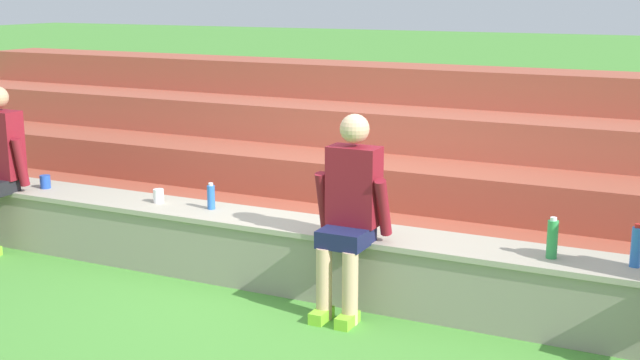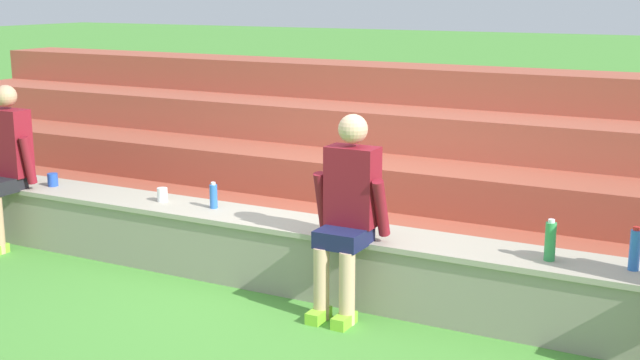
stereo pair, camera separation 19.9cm
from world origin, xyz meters
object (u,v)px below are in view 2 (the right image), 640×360
plastic_cup_middle (162,195)px  water_bottle_near_right (550,241)px  person_left_of_center (347,210)px  plastic_cup_left_end (53,180)px  person_far_left (4,163)px  water_bottle_near_left (214,196)px  water_bottle_mid_right (635,250)px

plastic_cup_middle → water_bottle_near_right: bearing=-1.0°
person_left_of_center → plastic_cup_middle: (-1.86, 0.30, -0.17)m
water_bottle_near_right → plastic_cup_left_end: size_ratio=2.39×
person_far_left → water_bottle_near_right: bearing=2.9°
water_bottle_near_right → water_bottle_near_left: size_ratio=1.29×
water_bottle_near_right → water_bottle_mid_right: (0.51, 0.06, 0.00)m
person_left_of_center → water_bottle_mid_right: size_ratio=5.02×
water_bottle_near_right → plastic_cup_middle: 3.19m
person_far_left → water_bottle_mid_right: bearing=3.3°
person_far_left → water_bottle_near_right: (4.69, 0.24, -0.11)m
water_bottle_near_right → water_bottle_mid_right: 0.51m
water_bottle_near_right → water_bottle_mid_right: size_ratio=0.99×
plastic_cup_middle → water_bottle_mid_right: bearing=0.0°
person_left_of_center → water_bottle_near_left: (-1.35, 0.32, -0.13)m
plastic_cup_left_end → water_bottle_near_left: bearing=1.3°
person_far_left → water_bottle_near_right: 4.70m
plastic_cup_left_end → person_far_left: bearing=-135.8°
water_bottle_mid_right → plastic_cup_left_end: bearing=-179.8°
plastic_cup_middle → water_bottle_near_left: bearing=2.3°
person_left_of_center → water_bottle_near_right: 1.36m
water_bottle_near_right → plastic_cup_left_end: 4.41m
plastic_cup_left_end → water_bottle_near_right: bearing=-0.5°
person_far_left → water_bottle_mid_right: size_ratio=5.10×
person_far_left → plastic_cup_left_end: person_far_left is taller
water_bottle_mid_right → water_bottle_near_right: bearing=-173.8°
person_left_of_center → person_far_left: bearing=179.9°
water_bottle_mid_right → plastic_cup_left_end: 4.91m
water_bottle_near_left → plastic_cup_middle: size_ratio=1.88×
water_bottle_near_left → person_far_left: bearing=-171.0°
water_bottle_mid_right → water_bottle_near_left: (-3.20, 0.02, -0.03)m
person_left_of_center → water_bottle_near_left: 1.40m
person_far_left → person_left_of_center: person_far_left is taller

